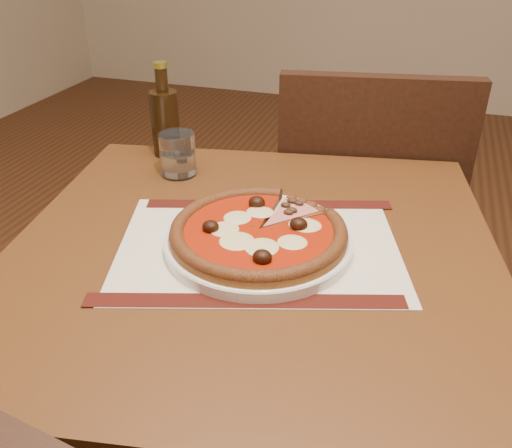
{
  "coord_description": "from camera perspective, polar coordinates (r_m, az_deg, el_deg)",
  "views": [
    {
      "loc": [
        0.27,
        -0.98,
        1.23
      ],
      "look_at": [
        0.03,
        -0.24,
        0.78
      ],
      "focal_mm": 38.0,
      "sensor_mm": 36.0,
      "label": 1
    }
  ],
  "objects": [
    {
      "name": "table",
      "position": [
        0.95,
        -0.38,
        -7.44
      ],
      "size": [
        0.93,
        0.93,
        0.75
      ],
      "rotation": [
        0.0,
        0.0,
        0.18
      ],
      "color": "#5B3615",
      "rests_on": "ground"
    },
    {
      "name": "chair_far",
      "position": [
        1.47,
        11.17,
        0.99
      ],
      "size": [
        0.51,
        0.51,
        0.93
      ],
      "rotation": [
        0.0,
        0.0,
        3.32
      ],
      "color": "black",
      "rests_on": "ground"
    },
    {
      "name": "placemat",
      "position": [
        0.89,
        0.26,
        -2.37
      ],
      "size": [
        0.53,
        0.45,
        0.0
      ],
      "primitive_type": "cube",
      "rotation": [
        0.0,
        0.0,
        0.3
      ],
      "color": "white",
      "rests_on": "table"
    },
    {
      "name": "plate",
      "position": [
        0.88,
        0.26,
        -1.82
      ],
      "size": [
        0.31,
        0.31,
        0.02
      ],
      "primitive_type": "cylinder",
      "color": "white",
      "rests_on": "placemat"
    },
    {
      "name": "pizza",
      "position": [
        0.87,
        0.26,
        -0.73
      ],
      "size": [
        0.29,
        0.29,
        0.04
      ],
      "color": "#9B5625",
      "rests_on": "plate"
    },
    {
      "name": "ham_slice",
      "position": [
        0.92,
        4.49,
        0.85
      ],
      "size": [
        0.09,
        0.13,
        0.02
      ],
      "rotation": [
        0.0,
        0.0,
        1.15
      ],
      "color": "#9B5625",
      "rests_on": "plate"
    },
    {
      "name": "water_glass",
      "position": [
        1.13,
        -8.25,
        7.28
      ],
      "size": [
        0.1,
        0.1,
        0.09
      ],
      "primitive_type": "cylinder",
      "rotation": [
        0.0,
        0.0,
        -0.39
      ],
      "color": "white",
      "rests_on": "table"
    },
    {
      "name": "bottle",
      "position": [
        1.23,
        -9.56,
        10.78
      ],
      "size": [
        0.06,
        0.06,
        0.21
      ],
      "color": "#36210D",
      "rests_on": "table"
    }
  ]
}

